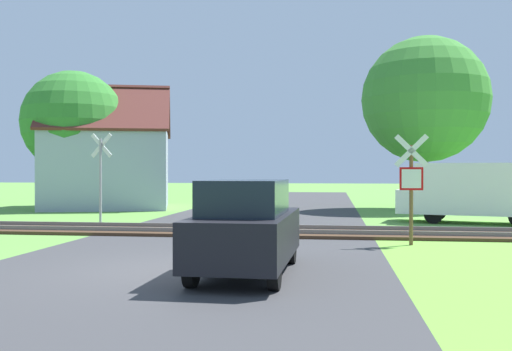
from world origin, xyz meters
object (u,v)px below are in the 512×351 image
Objects in this scene: house at (109,166)px; stop_sign_near at (411,182)px; tree_left at (74,122)px; parked_car at (246,227)px; tree_right at (425,100)px; crossing_sign_far at (101,172)px; mail_truck at (471,190)px.

stop_sign_near is at bearing -60.29° from house.
tree_left is 1.76× the size of parked_car.
parked_car is at bearing -108.08° from tree_right.
stop_sign_near is at bearing -100.17° from tree_right.
stop_sign_near is 11.06m from crossing_sign_far.
house is 0.93× the size of tree_right.
parked_car is at bearing -76.68° from house.
parked_car is (6.62, -8.86, -1.01)m from crossing_sign_far.
mail_truck reaches higher than parked_car.
tree_left reaches higher than mail_truck.
tree_left is at bearing -35.12° from stop_sign_near.
parked_car is at bearing -40.68° from crossing_sign_far.
mail_truck is at bearing -37.57° from house.
tree_right is at bearing 19.03° from mail_truck.
tree_right is (16.37, 0.58, 3.34)m from house.
house reaches higher than crossing_sign_far.
tree_left reaches higher than parked_car.
house is 1.14× the size of tree_left.
stop_sign_near is 14.95m from tree_right.
crossing_sign_far is at bearing -85.13° from house.
crossing_sign_far is 11.11m from parked_car.
stop_sign_near reaches higher than mail_truck.
mail_truck is at bearing 61.43° from parked_car.
crossing_sign_far is at bearing -17.69° from stop_sign_near.
mail_truck is at bearing 24.12° from crossing_sign_far.
tree_left is 19.46m from mail_truck.
house reaches higher than mail_truck.
house is 2.92m from tree_left.
tree_left is (-1.44, -1.12, 2.27)m from house.
stop_sign_near is at bearing 53.99° from parked_car.
parked_car is (-6.70, -11.59, -0.34)m from mail_truck.
mail_truck is (0.52, -7.36, -4.30)m from tree_right.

